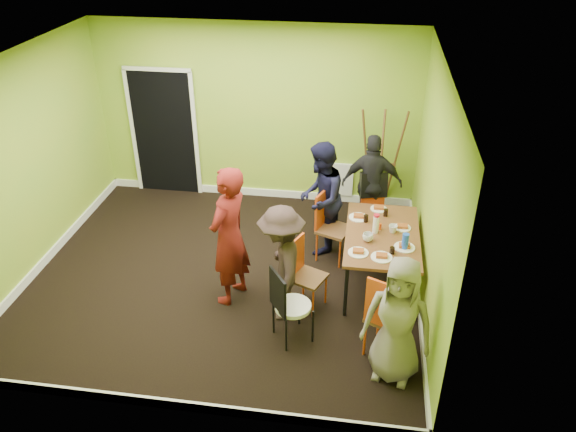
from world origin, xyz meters
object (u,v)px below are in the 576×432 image
thermos (376,225)px  person_front_end (398,321)px  easel (381,162)px  person_left_far (321,198)px  chair_left_near (303,270)px  chair_front_end (387,313)px  chair_bentwood (288,303)px  person_left_near (281,264)px  blue_bottle (405,241)px  orange_bottle (380,226)px  chair_left_far (329,222)px  person_standing (229,236)px  chair_back_end (374,192)px  person_back_end (372,183)px  dining_table (382,238)px

thermos → person_front_end: 1.61m
easel → person_left_far: size_ratio=1.07×
chair_left_near → person_front_end: (1.07, -1.01, 0.21)m
chair_front_end → chair_bentwood: bearing=-162.4°
chair_bentwood → thermos: bearing=108.5°
person_left_far → person_left_near: 1.52m
blue_bottle → orange_bottle: (-0.29, 0.40, -0.06)m
thermos → person_front_end: person_front_end is taller
orange_bottle → thermos: bearing=-125.7°
chair_left_far → person_standing: 1.57m
chair_left_far → chair_back_end: (0.58, 0.76, 0.11)m
person_left_near → person_back_end: bearing=144.3°
blue_bottle → orange_bottle: size_ratio=2.42×
easel → person_left_near: bearing=-112.4°
chair_left_far → person_back_end: 1.03m
chair_left_near → blue_bottle: blue_bottle is taller
person_standing → person_back_end: bearing=158.1°
chair_left_near → chair_bentwood: bearing=15.4°
chair_front_end → chair_bentwood: chair_front_end is taller
chair_left_far → person_front_end: size_ratio=0.68×
blue_bottle → person_left_far: person_left_far is taller
chair_left_near → thermos: size_ratio=4.00×
easel → blue_bottle: easel is taller
dining_table → blue_bottle: (0.25, -0.29, 0.16)m
thermos → chair_back_end: bearing=91.3°
chair_back_end → person_left_near: size_ratio=0.65×
chair_left_near → chair_front_end: bearing=75.6°
chair_left_far → person_standing: size_ratio=0.55×
chair_left_near → person_back_end: 2.08m
chair_front_end → person_left_near: 1.32m
chair_front_end → person_standing: size_ratio=0.59×
orange_bottle → person_front_end: (0.19, -1.66, -0.07)m
easel → blue_bottle: (0.29, -2.19, 0.01)m
orange_bottle → person_left_near: (-1.11, -0.87, -0.07)m
person_left_near → person_front_end: 1.52m
chair_left_near → blue_bottle: size_ratio=4.43×
chair_left_far → chair_front_end: 1.98m
chair_back_end → easel: easel is taller
chair_bentwood → easel: 3.26m
person_back_end → person_front_end: bearing=93.6°
chair_left_near → person_standing: bearing=-67.2°
blue_bottle → person_back_end: person_back_end is taller
blue_bottle → chair_front_end: bearing=-100.6°
chair_left_far → blue_bottle: (0.95, -0.81, 0.30)m
person_front_end → chair_back_end: bearing=108.6°
person_left_near → person_left_far: bearing=157.5°
chair_back_end → blue_bottle: 1.62m
dining_table → chair_back_end: bearing=95.3°
chair_left_far → thermos: 0.84m
person_standing → orange_bottle: bearing=128.9°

